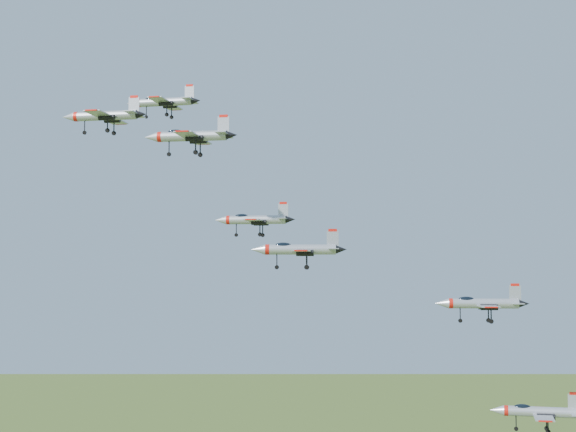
# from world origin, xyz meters

# --- Properties ---
(jet_lead) EXTENTS (13.45, 11.08, 3.60)m
(jet_lead) POSITION_xyz_m (-16.99, 16.62, 158.42)
(jet_lead) COLOR #9EA3AA
(jet_left_high) EXTENTS (14.07, 11.65, 3.76)m
(jet_left_high) POSITION_xyz_m (-4.89, -2.24, 148.89)
(jet_left_high) COLOR #9EA3AA
(jet_right_high) EXTENTS (11.12, 9.18, 2.97)m
(jet_right_high) POSITION_xyz_m (-9.08, -21.26, 148.49)
(jet_right_high) COLOR #9EA3AA
(jet_left_low) EXTENTS (12.51, 10.37, 3.34)m
(jet_left_low) POSITION_xyz_m (2.68, 5.56, 137.04)
(jet_left_low) COLOR #9EA3AA
(jet_right_low) EXTENTS (11.80, 9.91, 3.16)m
(jet_right_low) POSITION_xyz_m (14.31, -15.36, 131.92)
(jet_right_low) COLOR #9EA3AA
(jet_trail) EXTENTS (12.41, 10.37, 3.32)m
(jet_trail) POSITION_xyz_m (36.05, -1.56, 124.98)
(jet_trail) COLOR #9EA3AA
(jet_extra) EXTENTS (13.49, 11.07, 3.62)m
(jet_extra) POSITION_xyz_m (43.56, 7.77, 109.55)
(jet_extra) COLOR #9EA3AA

